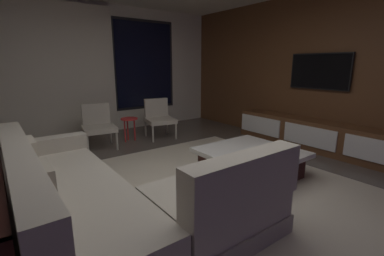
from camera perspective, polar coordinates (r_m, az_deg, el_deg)
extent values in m
plane|color=#564C44|center=(3.15, -0.11, -14.40)|extent=(9.20, 9.20, 0.00)
cube|color=silver|center=(6.13, -21.40, 11.33)|extent=(6.60, 0.12, 2.70)
cube|color=black|center=(6.55, -10.05, 12.97)|extent=(1.52, 0.02, 2.02)
cube|color=black|center=(6.53, -9.99, 12.98)|extent=(1.40, 0.03, 1.90)
cube|color=beige|center=(5.83, -26.14, 10.35)|extent=(2.10, 0.12, 2.60)
cube|color=brown|center=(5.23, 28.41, 10.47)|extent=(0.12, 7.80, 2.70)
cube|color=beige|center=(3.28, 6.01, -13.19)|extent=(3.20, 3.80, 0.01)
cube|color=#A49C8C|center=(2.82, -23.59, -17.16)|extent=(0.90, 2.50, 0.18)
cube|color=beige|center=(2.72, -24.01, -13.32)|extent=(0.86, 2.42, 0.24)
cube|color=beige|center=(2.56, -32.38, -8.16)|extent=(0.20, 2.50, 0.40)
cube|color=beige|center=(3.72, -28.38, -3.24)|extent=(0.90, 0.20, 0.18)
cube|color=#A49C8C|center=(2.56, 4.42, -19.22)|extent=(1.10, 0.90, 0.18)
cube|color=beige|center=(2.46, 4.51, -15.09)|extent=(1.07, 0.86, 0.24)
cube|color=beige|center=(2.09, 11.10, -10.81)|extent=(1.10, 0.20, 0.40)
cube|color=beige|center=(3.10, -30.98, -5.26)|extent=(0.10, 0.36, 0.36)
cube|color=#B2A893|center=(2.30, -28.59, -11.04)|extent=(0.10, 0.36, 0.36)
cube|color=#331511|center=(3.72, 12.21, -7.71)|extent=(1.00, 1.00, 0.30)
cube|color=white|center=(3.66, 12.34, -5.08)|extent=(1.16, 1.16, 0.06)
cube|color=#488CB5|center=(3.55, 14.37, -4.97)|extent=(0.24, 0.17, 0.03)
cube|color=#BBBFBC|center=(3.54, 14.33, -4.52)|extent=(0.25, 0.21, 0.02)
cylinder|color=#B2ADA0|center=(5.39, -3.41, -0.53)|extent=(0.04, 0.04, 0.36)
cylinder|color=#B2ADA0|center=(5.23, -8.27, -1.07)|extent=(0.04, 0.04, 0.36)
cylinder|color=#B2ADA0|center=(5.84, -5.28, 0.53)|extent=(0.04, 0.04, 0.36)
cylinder|color=#B2ADA0|center=(5.69, -9.81, 0.06)|extent=(0.04, 0.04, 0.36)
cube|color=beige|center=(5.49, -6.75, 1.60)|extent=(0.64, 0.65, 0.08)
cube|color=beige|center=(5.68, -7.61, 4.31)|extent=(0.49, 0.17, 0.38)
cylinder|color=#B2ADA0|center=(4.88, -15.63, -2.49)|extent=(0.04, 0.04, 0.36)
cylinder|color=#B2ADA0|center=(4.80, -21.21, -3.16)|extent=(0.04, 0.04, 0.36)
cylinder|color=#B2ADA0|center=(5.35, -16.84, -1.19)|extent=(0.04, 0.04, 0.36)
cylinder|color=#B2ADA0|center=(5.28, -21.93, -1.77)|extent=(0.04, 0.04, 0.36)
cube|color=beige|center=(5.03, -19.06, -0.14)|extent=(0.62, 0.63, 0.08)
cube|color=beige|center=(5.22, -19.70, 2.86)|extent=(0.49, 0.15, 0.38)
cylinder|color=red|center=(5.32, -14.02, -0.52)|extent=(0.03, 0.03, 0.46)
cylinder|color=red|center=(5.40, -12.07, -0.22)|extent=(0.03, 0.03, 0.46)
cylinder|color=red|center=(5.45, -13.47, -0.17)|extent=(0.03, 0.03, 0.46)
cylinder|color=red|center=(5.32, -13.16, 1.91)|extent=(0.32, 0.32, 0.02)
cube|color=brown|center=(5.17, 24.76, -1.44)|extent=(0.44, 3.10, 0.52)
cube|color=white|center=(4.56, 34.87, -4.14)|extent=(0.02, 0.93, 0.33)
cube|color=white|center=(4.96, 23.49, -1.58)|extent=(0.02, 0.93, 0.33)
cube|color=white|center=(5.53, 14.15, 0.58)|extent=(0.02, 0.93, 0.33)
cube|color=black|center=(4.84, 33.19, -5.10)|extent=(0.33, 0.68, 0.19)
cube|color=#415A9D|center=(4.79, 34.93, -5.50)|extent=(0.03, 0.04, 0.19)
cube|color=#A87481|center=(4.83, 33.74, -5.43)|extent=(0.03, 0.04, 0.15)
cube|color=#A5999B|center=(4.86, 32.61, -5.05)|extent=(0.03, 0.04, 0.17)
cube|color=#49825C|center=(4.89, 31.46, -4.94)|extent=(0.03, 0.04, 0.15)
cube|color=#439A65|center=(4.93, 30.36, -4.59)|extent=(0.03, 0.04, 0.16)
cube|color=black|center=(5.25, 25.41, 10.79)|extent=(0.04, 1.07, 0.62)
cube|color=black|center=(5.25, 25.39, 10.79)|extent=(0.05, 1.03, 0.58)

